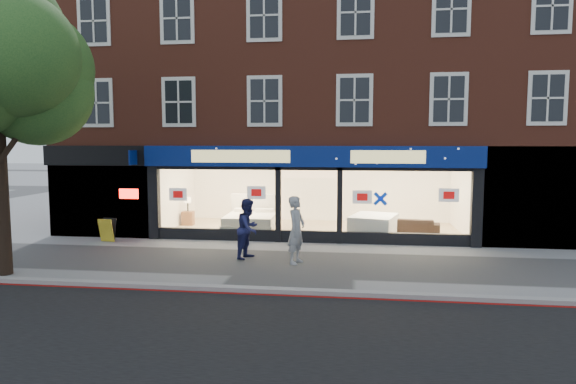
% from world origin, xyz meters
% --- Properties ---
extents(ground, '(120.00, 120.00, 0.00)m').
position_xyz_m(ground, '(0.00, 0.00, 0.00)').
color(ground, gray).
rests_on(ground, ground).
extents(kerb_line, '(60.00, 0.10, 0.01)m').
position_xyz_m(kerb_line, '(0.00, -3.10, 0.01)').
color(kerb_line, '#8C0A07').
rests_on(kerb_line, ground).
extents(kerb_stone, '(60.00, 0.25, 0.12)m').
position_xyz_m(kerb_stone, '(0.00, -2.90, 0.06)').
color(kerb_stone, gray).
rests_on(kerb_stone, ground).
extents(showroom_floor, '(11.00, 4.50, 0.10)m').
position_xyz_m(showroom_floor, '(0.00, 5.25, 0.05)').
color(showroom_floor, tan).
rests_on(showroom_floor, ground).
extents(building, '(19.00, 8.26, 10.30)m').
position_xyz_m(building, '(-0.02, 6.93, 6.67)').
color(building, brown).
rests_on(building, ground).
extents(display_bed, '(1.97, 2.36, 1.30)m').
position_xyz_m(display_bed, '(-2.27, 4.34, 0.46)').
color(display_bed, white).
rests_on(display_bed, showroom_floor).
extents(bedside_table, '(0.49, 0.49, 0.55)m').
position_xyz_m(bedside_table, '(-5.10, 5.48, 0.38)').
color(bedside_table, brown).
rests_on(bedside_table, showroom_floor).
extents(mattress_stack, '(1.88, 2.16, 0.73)m').
position_xyz_m(mattress_stack, '(2.23, 4.17, 0.46)').
color(mattress_stack, white).
rests_on(mattress_stack, showroom_floor).
extents(sofa, '(1.95, 0.99, 0.54)m').
position_xyz_m(sofa, '(3.70, 4.83, 0.37)').
color(sofa, black).
rests_on(sofa, showroom_floor).
extents(a_board, '(0.57, 0.41, 0.81)m').
position_xyz_m(a_board, '(-6.90, 2.27, 0.41)').
color(a_board, gold).
rests_on(a_board, ground).
extents(pedestrian_grey, '(0.66, 0.81, 1.92)m').
position_xyz_m(pedestrian_grey, '(-0.07, 0.02, 0.96)').
color(pedestrian_grey, '#94959B').
rests_on(pedestrian_grey, ground).
extents(pedestrian_blue, '(0.90, 1.03, 1.78)m').
position_xyz_m(pedestrian_blue, '(-1.54, 0.44, 0.89)').
color(pedestrian_blue, '#1C1E4F').
rests_on(pedestrian_blue, ground).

